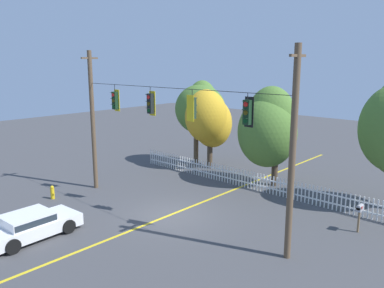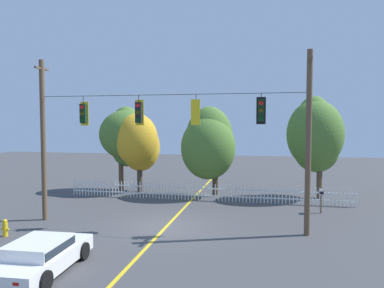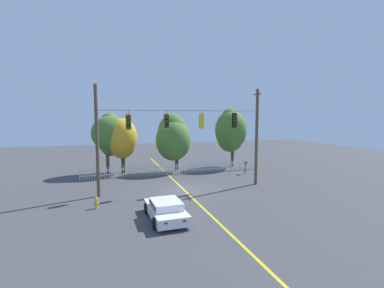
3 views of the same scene
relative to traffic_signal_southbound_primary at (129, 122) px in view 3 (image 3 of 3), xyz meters
name	(u,v)px [view 3 (image 3 of 3)]	position (x,y,z in m)	size (l,w,h in m)	color
ground	(184,190)	(4.32, -0.01, -5.59)	(80.00, 80.00, 0.00)	#424244
lane_centerline_stripe	(184,190)	(4.32, -0.01, -5.58)	(0.16, 36.00, 0.01)	gold
signal_support_span	(184,138)	(4.32, -0.01, -1.32)	(13.52, 1.10, 8.36)	brown
traffic_signal_southbound_primary	(129,122)	(0.00, 0.00, 0.00)	(0.43, 0.38, 1.49)	black
traffic_signal_northbound_secondary	(167,121)	(2.95, 0.00, 0.04)	(0.43, 0.38, 1.47)	black
traffic_signal_eastbound_side	(201,121)	(5.81, -0.02, 0.03)	(0.43, 0.38, 1.46)	black
traffic_signal_westbound_side	(235,120)	(8.85, 0.00, 0.09)	(0.43, 0.38, 1.42)	black
white_picket_fence	(176,169)	(5.24, 6.27, -5.03)	(18.92, 0.06, 1.12)	white
autumn_maple_near_fence	(111,134)	(-1.19, 8.65, -1.41)	(4.06, 3.31, 6.37)	brown
autumn_maple_mid	(122,139)	(-0.10, 8.30, -1.96)	(3.15, 3.53, 5.81)	#473828
autumn_oak_far_east	(173,138)	(5.24, 7.71, -1.94)	(3.76, 3.49, 6.26)	#473828
autumn_maple_far_west	(230,132)	(12.36, 8.50, -1.38)	(3.72, 3.74, 6.93)	brown
parked_car	(166,209)	(1.58, -6.08, -4.98)	(2.15, 4.25, 1.15)	white
fire_hydrant	(96,203)	(-2.39, -2.88, -5.20)	(0.38, 0.22, 0.79)	gold
roadside_mailbox	(245,163)	(12.20, 4.31, -4.49)	(0.25, 0.44, 1.35)	brown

